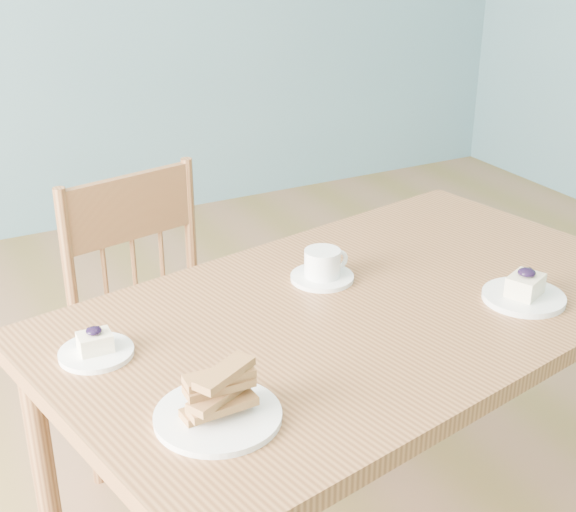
{
  "coord_description": "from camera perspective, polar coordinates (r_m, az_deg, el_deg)",
  "views": [
    {
      "loc": [
        -0.69,
        -1.14,
        1.47
      ],
      "look_at": [
        -0.02,
        0.12,
        0.82
      ],
      "focal_mm": 50.0,
      "sensor_mm": 36.0,
      "label": 1
    }
  ],
  "objects": [
    {
      "name": "cheesecake_plate_far",
      "position": [
        1.5,
        -13.51,
        -6.39
      ],
      "size": [
        0.14,
        0.14,
        0.06
      ],
      "rotation": [
        0.0,
        0.0,
        -0.03
      ],
      "color": "white",
      "rests_on": "dining_table"
    },
    {
      "name": "dining_chair",
      "position": [
        2.06,
        -8.79,
        -5.94
      ],
      "size": [
        0.45,
        0.44,
        0.85
      ],
      "rotation": [
        0.0,
        0.0,
        0.21
      ],
      "color": "#9B663A",
      "rests_on": "ground"
    },
    {
      "name": "dining_table",
      "position": [
        1.69,
        5.31,
        -5.48
      ],
      "size": [
        1.42,
        0.98,
        0.7
      ],
      "rotation": [
        0.0,
        0.0,
        0.19
      ],
      "color": "#9B663A",
      "rests_on": "ground"
    },
    {
      "name": "cheesecake_plate_near",
      "position": [
        1.72,
        16.45,
        -2.48
      ],
      "size": [
        0.17,
        0.17,
        0.07
      ],
      "rotation": [
        0.0,
        0.0,
        0.4
      ],
      "color": "white",
      "rests_on": "dining_table"
    },
    {
      "name": "coffee_cup",
      "position": [
        1.74,
        2.49,
        -0.79
      ],
      "size": [
        0.14,
        0.14,
        0.07
      ],
      "rotation": [
        0.0,
        0.0,
        -0.06
      ],
      "color": "white",
      "rests_on": "dining_table"
    },
    {
      "name": "biscotti_plate",
      "position": [
        1.3,
        -5.05,
        -10.35
      ],
      "size": [
        0.21,
        0.21,
        0.1
      ],
      "rotation": [
        0.0,
        0.0,
        0.14
      ],
      "color": "white",
      "rests_on": "dining_table"
    }
  ]
}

